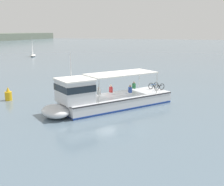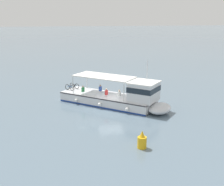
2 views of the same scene
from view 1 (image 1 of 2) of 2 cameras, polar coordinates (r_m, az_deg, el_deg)
The scene contains 4 objects.
ground_plane at distance 26.80m, azimuth -1.95°, elevation -2.64°, with size 400.00×400.00×0.00m, color slate.
ferry_main at distance 25.44m, azimuth -1.92°, elevation -1.12°, with size 11.82×10.41×5.32m.
sailboat_off_stern at distance 80.44m, azimuth -15.87°, elevation 7.58°, with size 4.89×3.52×5.40m.
channel_buoy at distance 30.69m, azimuth -20.43°, elevation -0.38°, with size 0.70×0.70×1.40m.
Camera 1 is at (-24.34, -8.67, 7.11)m, focal length 44.70 mm.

